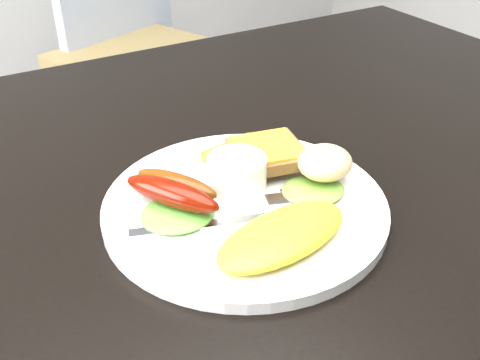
# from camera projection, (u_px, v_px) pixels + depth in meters

# --- Properties ---
(dining_table) EXTENTS (1.20, 0.80, 0.04)m
(dining_table) POSITION_uv_depth(u_px,v_px,m) (233.00, 172.00, 0.67)
(dining_table) COLOR black
(dining_table) RESTS_ON ground
(dining_chair) EXTENTS (0.59, 0.59, 0.05)m
(dining_chair) POSITION_uv_depth(u_px,v_px,m) (144.00, 60.00, 1.77)
(dining_chair) COLOR tan
(dining_chair) RESTS_ON ground
(plate) EXTENTS (0.29, 0.29, 0.01)m
(plate) POSITION_uv_depth(u_px,v_px,m) (245.00, 206.00, 0.57)
(plate) COLOR white
(plate) RESTS_ON dining_table
(lettuce_left) EXTENTS (0.07, 0.07, 0.01)m
(lettuce_left) POSITION_uv_depth(u_px,v_px,m) (178.00, 213.00, 0.54)
(lettuce_left) COLOR #3D9622
(lettuce_left) RESTS_ON plate
(lettuce_right) EXTENTS (0.07, 0.07, 0.01)m
(lettuce_right) POSITION_uv_depth(u_px,v_px,m) (313.00, 190.00, 0.58)
(lettuce_right) COLOR #5B8621
(lettuce_right) RESTS_ON plate
(omelette) EXTENTS (0.15, 0.09, 0.02)m
(omelette) POSITION_uv_depth(u_px,v_px,m) (282.00, 235.00, 0.50)
(omelette) COLOR yellow
(omelette) RESTS_ON plate
(sausage_a) EXTENTS (0.08, 0.10, 0.03)m
(sausage_a) POSITION_uv_depth(u_px,v_px,m) (172.00, 194.00, 0.54)
(sausage_a) COLOR #5C0500
(sausage_a) RESTS_ON lettuce_left
(sausage_b) EXTENTS (0.07, 0.09, 0.02)m
(sausage_b) POSITION_uv_depth(u_px,v_px,m) (176.00, 184.00, 0.55)
(sausage_b) COLOR brown
(sausage_b) RESTS_ON lettuce_left
(ramekin) EXTENTS (0.07, 0.07, 0.04)m
(ramekin) POSITION_uv_depth(u_px,v_px,m) (237.00, 173.00, 0.58)
(ramekin) COLOR white
(ramekin) RESTS_ON plate
(toast_a) EXTENTS (0.08, 0.08, 0.01)m
(toast_a) POSITION_uv_depth(u_px,v_px,m) (246.00, 159.00, 0.62)
(toast_a) COLOR olive
(toast_a) RESTS_ON plate
(toast_b) EXTENTS (0.09, 0.09, 0.01)m
(toast_b) POSITION_uv_depth(u_px,v_px,m) (268.00, 153.00, 0.61)
(toast_b) COLOR brown
(toast_b) RESTS_ON toast_a
(potato_salad) EXTENTS (0.08, 0.07, 0.03)m
(potato_salad) POSITION_uv_depth(u_px,v_px,m) (325.00, 162.00, 0.58)
(potato_salad) COLOR beige
(potato_salad) RESTS_ON lettuce_right
(fork) EXTENTS (0.14, 0.06, 0.00)m
(fork) POSITION_uv_depth(u_px,v_px,m) (205.00, 225.00, 0.53)
(fork) COLOR #ADAFB7
(fork) RESTS_ON plate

